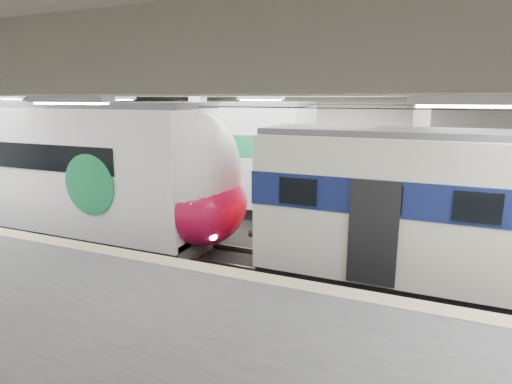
% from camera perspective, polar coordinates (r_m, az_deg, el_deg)
% --- Properties ---
extents(station_hall, '(36.00, 24.00, 5.75)m').
position_cam_1_polar(station_hall, '(11.22, -6.82, 3.54)').
color(station_hall, black).
rests_on(station_hall, ground).
extents(modern_emu, '(15.17, 3.13, 4.83)m').
position_cam_1_polar(modern_emu, '(16.89, -23.70, 2.58)').
color(modern_emu, white).
rests_on(modern_emu, ground).
extents(far_train, '(15.15, 3.16, 4.79)m').
position_cam_1_polar(far_train, '(21.15, -13.42, 5.37)').
color(far_train, white).
rests_on(far_train, ground).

